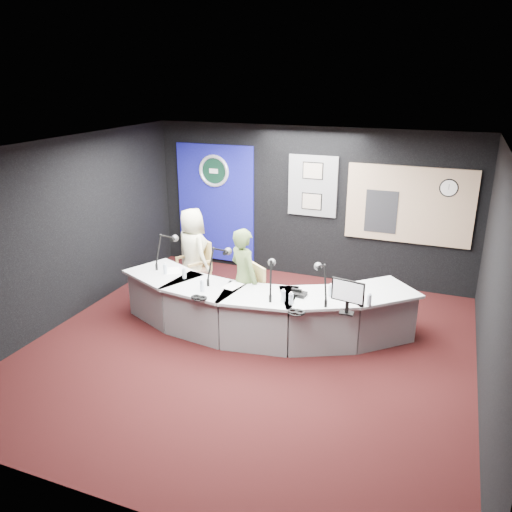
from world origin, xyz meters
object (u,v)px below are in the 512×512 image
at_px(broadcast_desk, 259,308).
at_px(person_man, 193,252).
at_px(armchair_left, 193,268).
at_px(armchair_right, 244,299).
at_px(person_woman, 244,278).

height_order(broadcast_desk, person_man, person_man).
bearing_deg(broadcast_desk, armchair_left, 150.17).
relative_size(armchair_left, armchair_right, 1.07).
bearing_deg(armchair_left, person_woman, 2.10).
xyz_separation_m(person_man, person_woman, (1.29, -0.80, 0.01)).
bearing_deg(person_man, person_woman, -179.98).
xyz_separation_m(broadcast_desk, armchair_left, (-1.57, 0.90, 0.10)).
distance_m(person_man, person_woman, 1.52).
xyz_separation_m(armchair_left, armchair_right, (1.29, -0.80, -0.03)).
bearing_deg(armchair_left, person_man, -145.92).
distance_m(armchair_left, armchair_right, 1.52).
bearing_deg(broadcast_desk, person_man, 150.17).
bearing_deg(person_woman, broadcast_desk, -166.27).
bearing_deg(armchair_left, armchair_right, 2.10).
distance_m(armchair_right, person_woman, 0.34).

